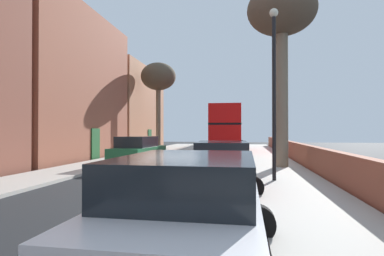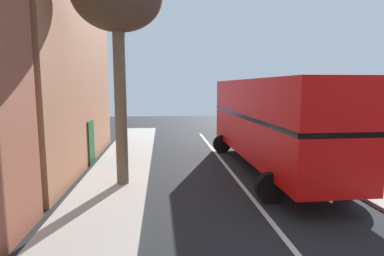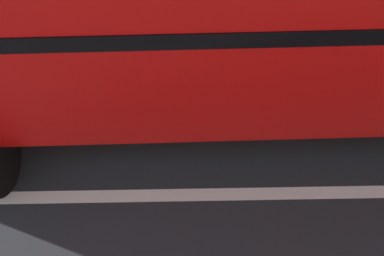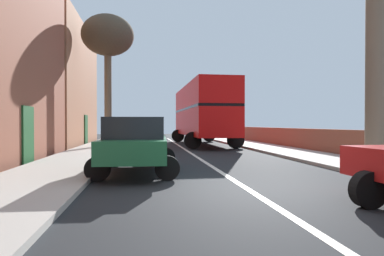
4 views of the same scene
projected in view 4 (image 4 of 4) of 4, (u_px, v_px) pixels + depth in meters
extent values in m
plane|color=black|center=(253.00, 193.00, 7.02)|extent=(84.00, 84.00, 0.00)
cube|color=silver|center=(253.00, 192.00, 7.02)|extent=(0.16, 54.00, 0.01)
cube|color=#B2ADA3|center=(5.00, 197.00, 6.33)|extent=(2.60, 60.00, 0.12)
cube|color=#194C23|center=(28.00, 135.00, 12.04)|extent=(0.08, 1.10, 2.10)
cube|color=#9E6647|center=(56.00, 84.00, 23.59)|extent=(4.00, 11.52, 8.55)
cube|color=#194C23|center=(86.00, 130.00, 23.92)|extent=(0.08, 1.10, 2.10)
cube|color=red|center=(202.00, 123.00, 23.14)|extent=(2.65, 11.40, 1.70)
cube|color=black|center=(202.00, 109.00, 23.13)|extent=(2.67, 11.29, 0.16)
cube|color=red|center=(202.00, 97.00, 23.12)|extent=(2.65, 11.40, 1.50)
cube|color=black|center=(190.00, 122.00, 28.74)|extent=(2.20, 0.09, 1.19)
cylinder|color=black|center=(178.00, 136.00, 26.78)|extent=(1.00, 0.31, 1.00)
cylinder|color=black|center=(209.00, 136.00, 27.17)|extent=(1.00, 0.31, 1.00)
cylinder|color=black|center=(193.00, 140.00, 19.14)|extent=(1.00, 0.31, 1.00)
cylinder|color=black|center=(236.00, 140.00, 19.53)|extent=(1.00, 0.31, 1.00)
cylinder|color=black|center=(368.00, 190.00, 5.71)|extent=(0.65, 0.25, 0.64)
cube|color=#1E6038|center=(137.00, 147.00, 9.83)|extent=(1.92, 4.66, 0.57)
cube|color=black|center=(136.00, 128.00, 9.60)|extent=(1.69, 2.60, 0.58)
cylinder|color=black|center=(114.00, 158.00, 11.17)|extent=(0.65, 0.25, 0.64)
cylinder|color=black|center=(166.00, 157.00, 11.34)|extent=(0.65, 0.25, 0.64)
cylinder|color=black|center=(98.00, 169.00, 8.34)|extent=(0.65, 0.25, 0.64)
cylinder|color=black|center=(167.00, 168.00, 8.50)|extent=(0.65, 0.25, 0.64)
cylinder|color=brown|center=(108.00, 96.00, 20.55)|extent=(0.44, 0.44, 6.18)
ellipsoid|color=#4C4233|center=(108.00, 35.00, 20.51)|extent=(3.21, 3.21, 2.51)
cylinder|color=#7A6B56|center=(376.00, 53.00, 10.71)|extent=(0.60, 0.60, 7.26)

